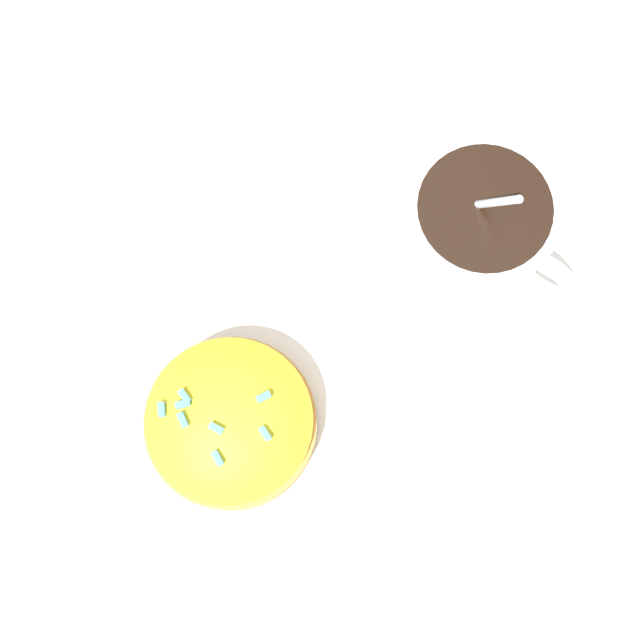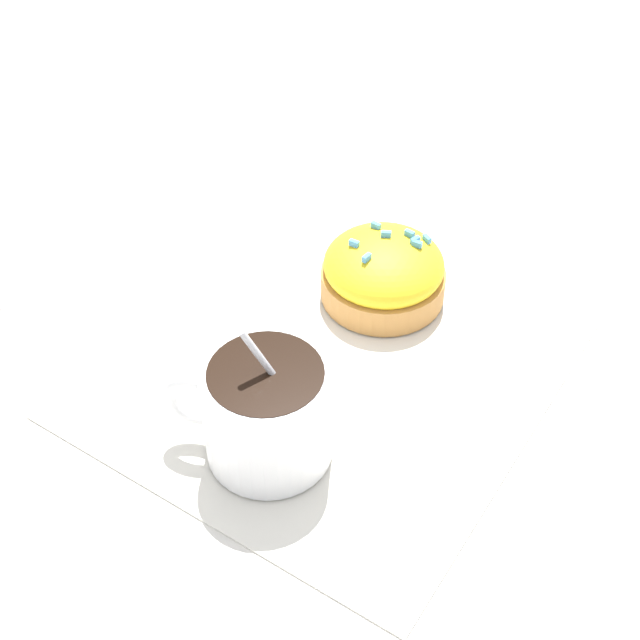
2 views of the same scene
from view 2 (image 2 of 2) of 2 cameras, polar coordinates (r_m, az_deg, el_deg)
ground_plane at (r=0.59m, az=0.60°, el=-3.09°), size 3.00×3.00×0.00m
paper_napkin at (r=0.59m, az=0.60°, el=-2.99°), size 0.29×0.28×0.00m
coffee_cup at (r=0.52m, az=-3.54°, el=-5.67°), size 0.08×0.10×0.10m
frosted_pastry at (r=0.63m, az=4.08°, el=3.11°), size 0.09×0.09×0.05m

